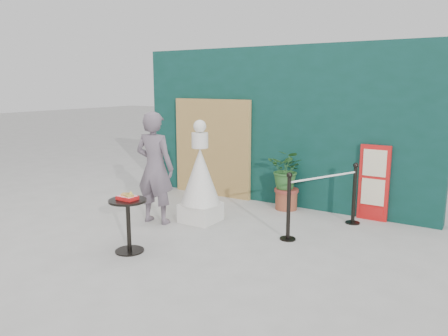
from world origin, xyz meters
TOP-DOWN VIEW (x-y plane):
  - ground at (0.00, 0.00)m, footprint 60.00×60.00m
  - back_wall at (0.00, 3.15)m, footprint 6.00×0.30m
  - bamboo_fence at (-1.40, 2.94)m, footprint 1.80×0.08m
  - woman at (-1.15, 0.87)m, footprint 0.74×0.54m
  - menu_board at (1.90, 2.95)m, footprint 0.50×0.07m
  - statue at (-0.55, 1.32)m, footprint 0.67×0.67m
  - cafe_table at (-0.59, -0.34)m, footprint 0.52×0.52m
  - food_basket at (-0.59, -0.33)m, footprint 0.26×0.19m
  - planter at (0.38, 2.77)m, footprint 0.66×0.57m
  - stanchion_barrier at (1.38, 1.94)m, footprint 0.84×1.54m

SIDE VIEW (x-z plane):
  - ground at x=0.00m, z-range 0.00..0.00m
  - stanchion_barrier at x=1.38m, z-range -0.02..1.01m
  - cafe_table at x=-0.59m, z-range 0.12..0.87m
  - menu_board at x=1.90m, z-range 0.00..1.30m
  - planter at x=0.38m, z-range 0.09..1.22m
  - statue at x=-0.55m, z-range -0.16..1.57m
  - food_basket at x=-0.59m, z-range 0.73..0.84m
  - woman at x=-1.15m, z-range 0.00..1.87m
  - bamboo_fence at x=-1.40m, z-range 0.00..2.00m
  - back_wall at x=0.00m, z-range 0.00..3.00m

